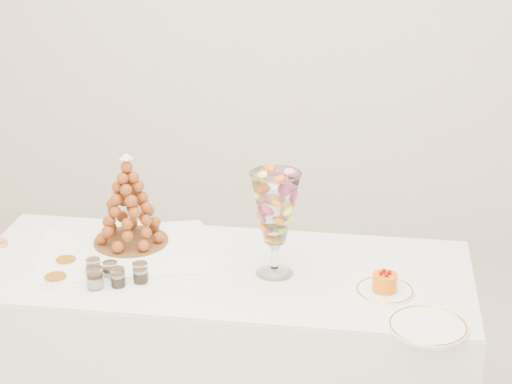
# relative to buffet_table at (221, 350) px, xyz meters

# --- Properties ---
(buffet_table) EXTENTS (1.83, 0.74, 0.69)m
(buffet_table) POSITION_rel_buffet_table_xyz_m (0.00, 0.00, 0.00)
(buffet_table) COLOR white
(buffet_table) RESTS_ON ground
(lace_tray) EXTENTS (0.72, 0.62, 0.02)m
(lace_tray) POSITION_rel_buffet_table_xyz_m (-0.38, 0.06, 0.36)
(lace_tray) COLOR white
(lace_tray) RESTS_ON buffet_table
(macaron_vase) EXTENTS (0.18, 0.18, 0.38)m
(macaron_vase) POSITION_rel_buffet_table_xyz_m (0.20, -0.01, 0.60)
(macaron_vase) COLOR white
(macaron_vase) RESTS_ON buffet_table
(cake_plate) EXTENTS (0.20, 0.20, 0.01)m
(cake_plate) POSITION_rel_buffet_table_xyz_m (0.60, -0.09, 0.35)
(cake_plate) COLOR white
(cake_plate) RESTS_ON buffet_table
(spare_plate) EXTENTS (0.26, 0.26, 0.01)m
(spare_plate) POSITION_rel_buffet_table_xyz_m (0.74, -0.31, 0.35)
(spare_plate) COLOR white
(spare_plate) RESTS_ON buffet_table
(pink_tart) EXTENTS (0.05, 0.05, 0.03)m
(pink_tart) POSITION_rel_buffet_table_xyz_m (-0.87, 0.06, 0.36)
(pink_tart) COLOR tan
(pink_tart) RESTS_ON buffet_table
(verrine_a) EXTENTS (0.05, 0.05, 0.07)m
(verrine_a) POSITION_rel_buffet_table_xyz_m (-0.43, -0.14, 0.38)
(verrine_a) COLOR white
(verrine_a) RESTS_ON buffet_table
(verrine_b) EXTENTS (0.07, 0.07, 0.07)m
(verrine_b) POSITION_rel_buffet_table_xyz_m (-0.36, -0.15, 0.38)
(verrine_b) COLOR white
(verrine_b) RESTS_ON buffet_table
(verrine_c) EXTENTS (0.06, 0.06, 0.07)m
(verrine_c) POSITION_rel_buffet_table_xyz_m (-0.26, -0.15, 0.38)
(verrine_c) COLOR white
(verrine_c) RESTS_ON buffet_table
(verrine_d) EXTENTS (0.07, 0.07, 0.08)m
(verrine_d) POSITION_rel_buffet_table_xyz_m (-0.40, -0.21, 0.39)
(verrine_d) COLOR white
(verrine_d) RESTS_ON buffet_table
(verrine_e) EXTENTS (0.06, 0.06, 0.07)m
(verrine_e) POSITION_rel_buffet_table_xyz_m (-0.32, -0.19, 0.38)
(verrine_e) COLOR white
(verrine_e) RESTS_ON buffet_table
(ramekin_back) EXTENTS (0.08, 0.08, 0.03)m
(ramekin_back) POSITION_rel_buffet_table_xyz_m (-0.56, -0.07, 0.36)
(ramekin_back) COLOR white
(ramekin_back) RESTS_ON buffet_table
(ramekin_front) EXTENTS (0.09, 0.09, 0.03)m
(ramekin_front) POSITION_rel_buffet_table_xyz_m (-0.55, -0.21, 0.36)
(ramekin_front) COLOR white
(ramekin_front) RESTS_ON buffet_table
(croquembouche) EXTENTS (0.28, 0.28, 0.36)m
(croquembouche) POSITION_rel_buffet_table_xyz_m (-0.37, 0.12, 0.54)
(croquembouche) COLOR brown
(croquembouche) RESTS_ON lace_tray
(mousse_cake) EXTENTS (0.09, 0.09, 0.08)m
(mousse_cake) POSITION_rel_buffet_table_xyz_m (0.59, -0.09, 0.39)
(mousse_cake) COLOR orange
(mousse_cake) RESTS_ON cake_plate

